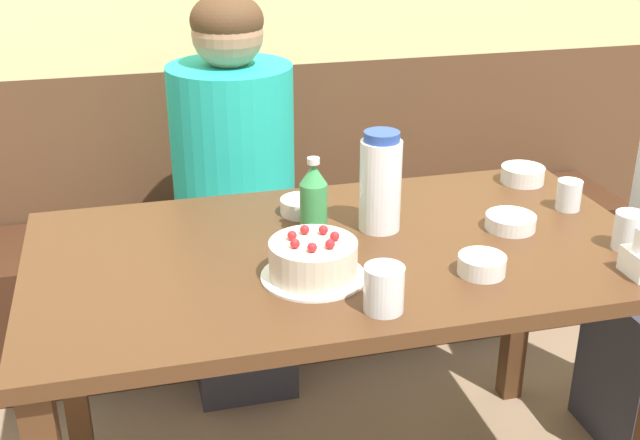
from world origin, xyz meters
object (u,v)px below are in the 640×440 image
(glass_shot_small, at_px, (384,289))
(person_pale_blue_shirt, at_px, (235,207))
(bowl_side_dish, at_px, (302,206))
(glass_water_tall, at_px, (569,195))
(water_pitcher, at_px, (380,182))
(bowl_sauce_shallow, at_px, (482,265))
(bowl_soup_white, at_px, (523,175))
(bowl_rice_small, at_px, (511,222))
(glass_tumbler_short, at_px, (629,231))
(birthday_cake, at_px, (313,260))
(bench_seat, at_px, (275,282))
(soju_bottle, at_px, (314,199))

(glass_shot_small, height_order, person_pale_blue_shirt, person_pale_blue_shirt)
(bowl_side_dish, height_order, glass_water_tall, glass_water_tall)
(water_pitcher, bearing_deg, bowl_sauce_shallow, -63.47)
(glass_shot_small, bearing_deg, bowl_soup_white, 43.70)
(glass_water_tall, xyz_separation_m, person_pale_blue_shirt, (-0.75, 0.56, -0.18))
(bowl_sauce_shallow, height_order, glass_shot_small, glass_shot_small)
(bowl_rice_small, distance_m, bowl_side_dish, 0.50)
(glass_tumbler_short, bearing_deg, glass_shot_small, -168.69)
(glass_shot_small, bearing_deg, person_pale_blue_shirt, 99.19)
(bowl_rice_small, xyz_separation_m, bowl_side_dish, (-0.46, 0.21, 0.00))
(birthday_cake, relative_size, glass_water_tall, 2.94)
(glass_tumbler_short, bearing_deg, person_pale_blue_shirt, 133.65)
(person_pale_blue_shirt, bearing_deg, glass_tumbler_short, 43.65)
(bench_seat, height_order, bowl_soup_white, bowl_soup_white)
(bowl_soup_white, distance_m, glass_tumbler_short, 0.43)
(bowl_soup_white, bearing_deg, bench_seat, 136.04)
(bowl_side_dish, bearing_deg, bowl_soup_white, 5.39)
(bowl_soup_white, bearing_deg, bowl_rice_small, -122.12)
(bowl_rice_small, height_order, person_pale_blue_shirt, person_pale_blue_shirt)
(birthday_cake, distance_m, person_pale_blue_shirt, 0.78)
(glass_water_tall, distance_m, glass_tumbler_short, 0.24)
(soju_bottle, xyz_separation_m, bowl_soup_white, (0.63, 0.18, -0.07))
(bench_seat, xyz_separation_m, glass_tumbler_short, (0.61, -0.99, 0.56))
(bowl_soup_white, xyz_separation_m, glass_water_tall, (0.02, -0.20, 0.02))
(glass_shot_small, bearing_deg, bowl_side_dish, 95.16)
(birthday_cake, height_order, glass_tumbler_short, birthday_cake)
(soju_bottle, bearing_deg, person_pale_blue_shirt, 100.59)
(soju_bottle, relative_size, bowl_sauce_shallow, 1.86)
(bench_seat, distance_m, person_pale_blue_shirt, 0.45)
(bowl_rice_small, bearing_deg, bench_seat, 116.29)
(soju_bottle, distance_m, bowl_soup_white, 0.66)
(water_pitcher, bearing_deg, bowl_side_dish, 139.92)
(glass_tumbler_short, bearing_deg, bowl_side_dish, 150.46)
(soju_bottle, relative_size, glass_water_tall, 2.51)
(bowl_rice_small, distance_m, glass_water_tall, 0.21)
(soju_bottle, height_order, bowl_sauce_shallow, soju_bottle)
(glass_shot_small, bearing_deg, water_pitcher, 73.00)
(water_pitcher, bearing_deg, person_pale_blue_shirt, 115.04)
(glass_shot_small, bearing_deg, glass_water_tall, 30.76)
(bowl_side_dish, bearing_deg, bowl_rice_small, -24.98)
(water_pitcher, relative_size, glass_water_tall, 3.18)
(bowl_rice_small, bearing_deg, glass_shot_small, -145.34)
(bowl_sauce_shallow, height_order, glass_water_tall, glass_water_tall)
(birthday_cake, relative_size, bowl_side_dish, 2.09)
(bowl_rice_small, height_order, bowl_side_dish, bowl_side_dish)
(soju_bottle, distance_m, bowl_rice_small, 0.47)
(bench_seat, xyz_separation_m, glass_shot_small, (0.00, -1.12, 0.57))
(bowl_sauce_shallow, bearing_deg, glass_water_tall, 36.80)
(soju_bottle, bearing_deg, glass_tumbler_short, -20.57)
(glass_shot_small, bearing_deg, bowl_rice_small, 34.66)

